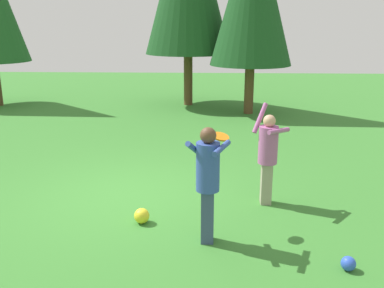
% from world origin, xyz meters
% --- Properties ---
extents(ground_plane, '(40.00, 40.00, 0.00)m').
position_xyz_m(ground_plane, '(0.00, 0.00, 0.00)').
color(ground_plane, '#387A2D').
extents(person_thrower, '(0.67, 0.67, 1.81)m').
position_xyz_m(person_thrower, '(2.57, -0.26, 0.98)').
color(person_thrower, gray).
rests_on(person_thrower, ground_plane).
extents(person_catcher, '(0.65, 0.71, 1.76)m').
position_xyz_m(person_catcher, '(1.52, -1.70, 1.05)').
color(person_catcher, '#38476B').
rests_on(person_catcher, ground_plane).
extents(frisbee, '(0.38, 0.38, 0.10)m').
position_xyz_m(frisbee, '(1.71, -1.18, 1.49)').
color(frisbee, orange).
extents(ball_blue, '(0.20, 0.20, 0.20)m').
position_xyz_m(ball_blue, '(3.39, -2.40, 0.10)').
color(ball_blue, blue).
rests_on(ball_blue, ground_plane).
extents(ball_yellow, '(0.25, 0.25, 0.25)m').
position_xyz_m(ball_yellow, '(0.45, -1.15, 0.13)').
color(ball_yellow, yellow).
rests_on(ball_yellow, ground_plane).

